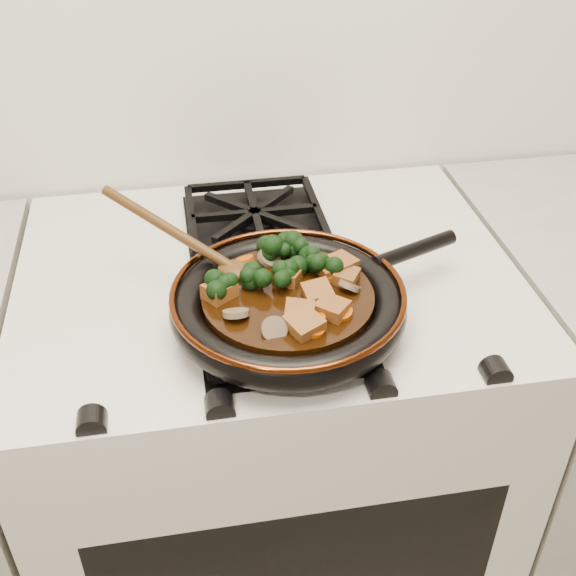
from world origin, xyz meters
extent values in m
cube|color=beige|center=(0.00, 1.69, 0.45)|extent=(0.76, 0.60, 0.90)
cylinder|color=black|center=(0.01, 1.55, 0.93)|extent=(0.29, 0.29, 0.01)
torus|color=black|center=(0.01, 1.55, 0.94)|extent=(0.32, 0.32, 0.04)
torus|color=#481E0A|center=(0.01, 1.55, 0.96)|extent=(0.31, 0.31, 0.01)
cylinder|color=black|center=(0.21, 1.62, 0.96)|extent=(0.14, 0.07, 0.02)
cylinder|color=black|center=(0.01, 1.55, 0.95)|extent=(0.23, 0.23, 0.02)
cube|color=brown|center=(0.01, 1.58, 0.97)|extent=(0.05, 0.05, 0.02)
cube|color=brown|center=(0.04, 1.53, 0.97)|extent=(0.04, 0.04, 0.03)
cube|color=brown|center=(0.01, 1.49, 0.97)|extent=(0.05, 0.05, 0.03)
cube|color=brown|center=(0.09, 1.59, 0.97)|extent=(0.06, 0.05, 0.03)
cube|color=brown|center=(0.09, 1.56, 0.97)|extent=(0.05, 0.05, 0.02)
cube|color=brown|center=(-0.08, 1.56, 0.97)|extent=(0.05, 0.05, 0.03)
cube|color=brown|center=(0.01, 1.47, 0.97)|extent=(0.05, 0.06, 0.03)
cube|color=brown|center=(0.06, 1.50, 0.97)|extent=(0.05, 0.05, 0.02)
cube|color=brown|center=(0.08, 1.59, 0.97)|extent=(0.05, 0.05, 0.03)
cylinder|color=#B34504|center=(0.02, 1.46, 0.96)|extent=(0.03, 0.03, 0.01)
cylinder|color=#B34504|center=(0.07, 1.57, 0.96)|extent=(0.03, 0.03, 0.02)
cylinder|color=#B34504|center=(-0.08, 1.57, 0.96)|extent=(0.03, 0.03, 0.02)
cylinder|color=#B34504|center=(0.03, 1.48, 0.96)|extent=(0.03, 0.03, 0.02)
cylinder|color=#B34504|center=(-0.04, 1.63, 0.96)|extent=(0.03, 0.03, 0.02)
cylinder|color=#B34504|center=(0.07, 1.49, 0.96)|extent=(0.03, 0.03, 0.02)
cylinder|color=brown|center=(-0.07, 1.51, 0.97)|extent=(0.03, 0.03, 0.02)
cylinder|color=brown|center=(0.09, 1.54, 0.97)|extent=(0.04, 0.04, 0.02)
cylinder|color=brown|center=(-0.02, 1.47, 0.97)|extent=(0.04, 0.03, 0.03)
cylinder|color=brown|center=(-0.01, 1.63, 0.97)|extent=(0.05, 0.05, 0.03)
ellipsoid|color=#41270E|center=(-0.05, 1.61, 0.96)|extent=(0.07, 0.07, 0.02)
cylinder|color=#41270E|center=(-0.14, 1.68, 1.00)|extent=(0.02, 0.02, 0.23)
camera|label=1|loc=(-0.12, 0.79, 1.53)|focal=45.00mm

